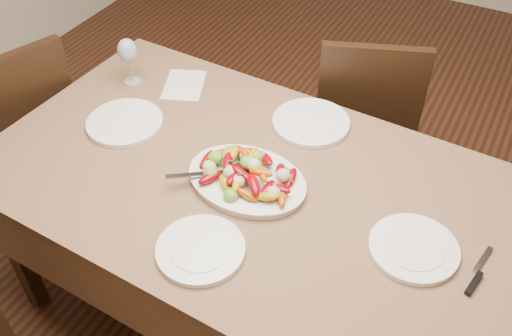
{
  "coord_description": "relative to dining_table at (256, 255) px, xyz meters",
  "views": [
    {
      "loc": [
        0.42,
        -1.37,
        2.06
      ],
      "look_at": [
        -0.21,
        -0.2,
        0.82
      ],
      "focal_mm": 40.0,
      "sensor_mm": 36.0,
      "label": 1
    }
  ],
  "objects": [
    {
      "name": "dining_table",
      "position": [
        0.0,
        0.0,
        0.0
      ],
      "size": [
        1.88,
        1.12,
        0.76
      ],
      "primitive_type": "cube",
      "rotation": [
        0.0,
        0.0,
        -0.04
      ],
      "color": "brown",
      "rests_on": "ground"
    },
    {
      "name": "chair_far",
      "position": [
        0.08,
        0.85,
        0.1
      ],
      "size": [
        0.54,
        0.54,
        0.95
      ],
      "primitive_type": null,
      "rotation": [
        0.0,
        0.0,
        3.51
      ],
      "color": "black",
      "rests_on": "ground"
    },
    {
      "name": "plate_left",
      "position": [
        -0.56,
        0.04,
        0.39
      ],
      "size": [
        0.28,
        0.28,
        0.02
      ],
      "primitive_type": "cylinder",
      "color": "white",
      "rests_on": "dining_table"
    },
    {
      "name": "roasted_vegetables",
      "position": [
        -0.02,
        -0.02,
        0.45
      ],
      "size": [
        0.33,
        0.23,
        0.09
      ],
      "primitive_type": null,
      "rotation": [
        0.0,
        0.0,
        -0.04
      ],
      "color": "#760208",
      "rests_on": "serving_platter"
    },
    {
      "name": "plate_right",
      "position": [
        0.54,
        -0.04,
        0.39
      ],
      "size": [
        0.26,
        0.26,
        0.02
      ],
      "primitive_type": "cylinder",
      "color": "white",
      "rests_on": "dining_table"
    },
    {
      "name": "plate_far",
      "position": [
        0.03,
        0.36,
        0.39
      ],
      "size": [
        0.28,
        0.28,
        0.02
      ],
      "primitive_type": "cylinder",
      "color": "white",
      "rests_on": "dining_table"
    },
    {
      "name": "serving_spoon",
      "position": [
        -0.09,
        -0.06,
        0.43
      ],
      "size": [
        0.23,
        0.25,
        0.03
      ],
      "primitive_type": null,
      "rotation": [
        0.0,
        0.0,
        -0.84
      ],
      "color": "#9EA0A8",
      "rests_on": "serving_platter"
    },
    {
      "name": "serving_platter",
      "position": [
        -0.02,
        -0.02,
        0.39
      ],
      "size": [
        0.4,
        0.31,
        0.02
      ],
      "primitive_type": "ellipsoid",
      "rotation": [
        0.0,
        0.0,
        -0.04
      ],
      "color": "white",
      "rests_on": "dining_table"
    },
    {
      "name": "chair_left",
      "position": [
        -1.2,
        0.04,
        0.1
      ],
      "size": [
        0.53,
        0.53,
        0.95
      ],
      "primitive_type": null,
      "rotation": [
        0.0,
        0.0,
        -1.9
      ],
      "color": "black",
      "rests_on": "ground"
    },
    {
      "name": "plate_near",
      "position": [
        -0.0,
        -0.33,
        0.39
      ],
      "size": [
        0.26,
        0.26,
        0.02
      ],
      "primitive_type": "cylinder",
      "color": "white",
      "rests_on": "dining_table"
    },
    {
      "name": "floor",
      "position": [
        0.21,
        0.2,
        -0.38
      ],
      "size": [
        6.0,
        6.0,
        0.0
      ],
      "primitive_type": "plane",
      "color": "#3B1E11",
      "rests_on": "ground"
    },
    {
      "name": "menu_card",
      "position": [
        -0.51,
        0.35,
        0.38
      ],
      "size": [
        0.22,
        0.25,
        0.0
      ],
      "primitive_type": "cube",
      "rotation": [
        0.0,
        0.0,
        0.4
      ],
      "color": "silver",
      "rests_on": "dining_table"
    },
    {
      "name": "wine_glass",
      "position": [
        -0.71,
        0.27,
        0.48
      ],
      "size": [
        0.08,
        0.08,
        0.2
      ],
      "primitive_type": null,
      "color": "#8C99A5",
      "rests_on": "dining_table"
    },
    {
      "name": "table_knife",
      "position": [
        0.72,
        -0.03,
        0.38
      ],
      "size": [
        0.05,
        0.2,
        0.01
      ],
      "primitive_type": null,
      "rotation": [
        0.0,
        0.0,
        -0.19
      ],
      "color": "#9EA0A8",
      "rests_on": "dining_table"
    }
  ]
}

